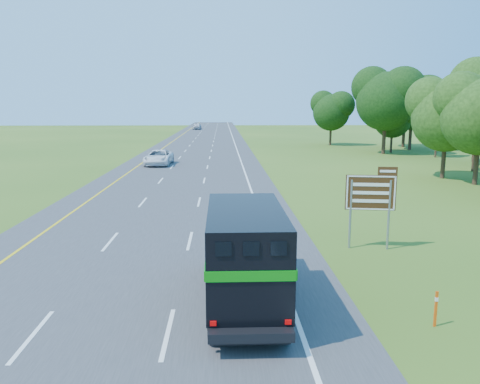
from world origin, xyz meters
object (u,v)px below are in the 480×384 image
at_px(far_car, 197,126).
at_px(exit_sign, 371,196).
at_px(white_suv, 159,157).
at_px(horse_truck, 245,251).

relative_size(far_car, exit_sign, 1.45).
xyz_separation_m(white_suv, exit_sign, (13.22, -30.41, 1.53)).
xyz_separation_m(horse_truck, exit_sign, (5.76, 5.65, 0.63)).
height_order(far_car, exit_sign, exit_sign).
bearing_deg(exit_sign, far_car, 105.56).
xyz_separation_m(white_suv, far_car, (-0.05, 79.45, 0.11)).
xyz_separation_m(far_car, exit_sign, (13.27, -109.86, 1.43)).
height_order(horse_truck, exit_sign, exit_sign).
bearing_deg(white_suv, far_car, 91.78).
bearing_deg(exit_sign, horse_truck, -126.88).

